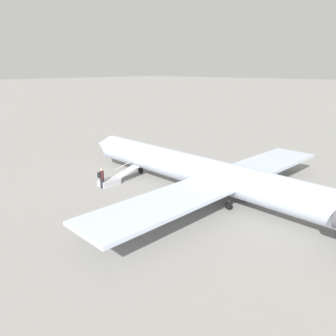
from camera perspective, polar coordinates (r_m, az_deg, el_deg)
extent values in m
plane|color=gray|center=(26.51, 7.20, -4.87)|extent=(600.00, 600.00, 0.00)
cylinder|color=silver|center=(25.88, 7.35, -1.06)|extent=(26.23, 3.91, 2.39)
cone|color=silver|center=(36.16, -10.90, 3.98)|extent=(2.77, 2.50, 2.35)
cube|color=silver|center=(20.46, -1.44, -6.45)|extent=(4.46, 11.18, 0.24)
cube|color=silver|center=(30.68, 17.01, 0.86)|extent=(4.46, 11.18, 0.24)
cylinder|color=black|center=(31.99, -4.79, -0.37)|extent=(0.60, 0.18, 0.59)
cylinder|color=#4C4C51|center=(31.88, -4.81, 0.30)|extent=(0.11, 0.11, 0.19)
cylinder|color=black|center=(24.18, 10.52, -6.49)|extent=(0.60, 0.18, 0.59)
cylinder|color=#4C4C51|center=(24.03, 10.57, -5.64)|extent=(0.11, 0.11, 0.19)
cylinder|color=black|center=(25.86, 13.28, -5.08)|extent=(0.60, 0.18, 0.59)
cylinder|color=#4C4C51|center=(25.72, 13.34, -4.27)|extent=(0.11, 0.11, 0.19)
cube|color=#B2B2B7|center=(29.14, -10.20, -2.44)|extent=(1.20, 1.86, 0.50)
cube|color=#B2B2B7|center=(30.08, -7.14, -0.59)|extent=(1.03, 2.28, 0.69)
cube|color=#B2B2B7|center=(30.28, -7.69, 0.49)|extent=(0.19, 2.21, 0.64)
cube|color=#23232D|center=(28.46, -11.37, -2.61)|extent=(0.22, 0.29, 0.85)
cylinder|color=#4C1E23|center=(28.22, -11.46, -1.18)|extent=(0.36, 0.36, 0.65)
sphere|color=beige|center=(28.09, -11.51, -0.31)|extent=(0.24, 0.24, 0.24)
cube|color=black|center=(28.07, -11.92, -1.23)|extent=(0.29, 0.20, 0.44)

